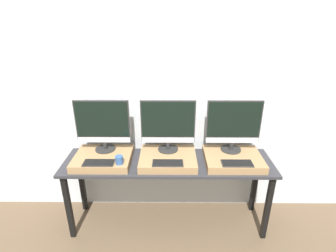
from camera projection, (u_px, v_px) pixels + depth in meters
name	position (u px, v px, depth m)	size (l,w,h in m)	color
ground_plane	(168.00, 240.00, 2.75)	(12.00, 12.00, 0.00)	brown
wall_back	(168.00, 104.00, 2.81)	(8.00, 0.04, 2.60)	silver
workbench	(168.00, 169.00, 2.72)	(2.14, 0.55, 0.80)	#2D2D33
wooden_riser_left	(103.00, 158.00, 2.67)	(0.57, 0.47, 0.08)	#99754C
monitor_left	(103.00, 124.00, 2.65)	(0.55, 0.21, 0.54)	#282828
keyboard_left	(99.00, 163.00, 2.50)	(0.30, 0.13, 0.01)	#2D2D2D
mug	(119.00, 160.00, 2.49)	(0.07, 0.07, 0.08)	#335693
wooden_riser_center	(168.00, 159.00, 2.66)	(0.57, 0.47, 0.08)	#99754C
monitor_center	(168.00, 124.00, 2.64)	(0.55, 0.21, 0.54)	#282828
keyboard_center	(168.00, 163.00, 2.50)	(0.30, 0.13, 0.01)	#2D2D2D
wooden_riser_right	(233.00, 159.00, 2.66)	(0.57, 0.47, 0.08)	#99754C
monitor_right	(233.00, 125.00, 2.64)	(0.55, 0.21, 0.54)	#282828
keyboard_right	(237.00, 163.00, 2.49)	(0.30, 0.13, 0.01)	#2D2D2D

